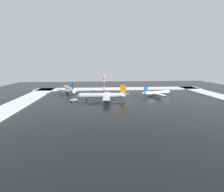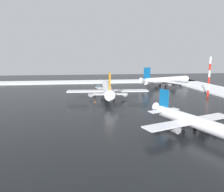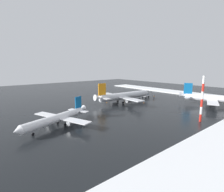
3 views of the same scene
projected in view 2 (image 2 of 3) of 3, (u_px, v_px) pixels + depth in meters
The scene contains 11 objects.
ground_plane at pixel (114, 109), 62.33m from camera, with size 240.00×240.00×0.00m, color black.
snow_bank_right at pixel (98, 82), 127.60m from camera, with size 14.00×116.00×0.49m, color white.
airplane_foreground_jet at pixel (108, 89), 77.85m from camera, with size 34.03×28.23×10.10m.
airplane_parked_portside at pixel (196, 122), 41.71m from camera, with size 24.70×20.86×7.58m.
airplane_parked_starboard at pixel (166, 80), 107.98m from camera, with size 26.56×31.34×9.78m.
pushback_tug at pixel (99, 88), 96.44m from camera, with size 4.94×3.06×2.50m.
ground_crew_near_tug at pixel (108, 87), 98.67m from camera, with size 0.36×0.36×1.71m.
ground_crew_mid_apron at pixel (95, 94), 82.36m from camera, with size 0.36×0.36×1.71m.
antenna_mast at pixel (209, 77), 80.39m from camera, with size 0.70×0.70×14.72m.
traffic_cone_near_nose at pixel (124, 94), 85.68m from camera, with size 0.36×0.36×0.55m, color orange.
traffic_cone_mid_line at pixel (95, 102), 71.23m from camera, with size 0.36×0.36×0.55m, color orange.
Camera 2 is at (-59.99, 8.73, 14.99)m, focal length 35.00 mm.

